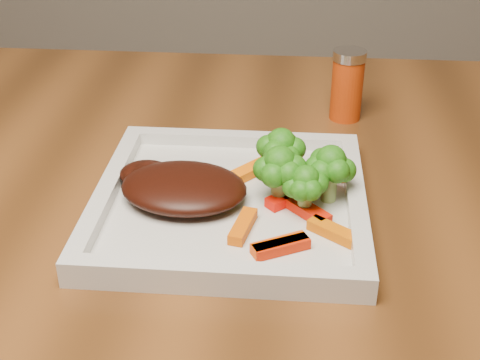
{
  "coord_description": "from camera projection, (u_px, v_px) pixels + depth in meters",
  "views": [
    {
      "loc": [
        0.07,
        -0.4,
        1.12
      ],
      "look_at": [
        0.02,
        0.18,
        0.79
      ],
      "focal_mm": 50.0,
      "sensor_mm": 36.0,
      "label": 1
    }
  ],
  "objects": [
    {
      "name": "carrot_2",
      "position": [
        243.0,
        226.0,
        0.63
      ],
      "size": [
        0.02,
        0.05,
        0.01
      ],
      "primitive_type": "cube",
      "rotation": [
        0.0,
        0.0,
        1.36
      ],
      "color": "#D45503",
      "rests_on": "plate"
    },
    {
      "name": "carrot_5",
      "position": [
        305.0,
        210.0,
        0.65
      ],
      "size": [
        0.05,
        0.05,
        0.01
      ],
      "primitive_type": "cube",
      "rotation": [
        0.0,
        0.0,
        -0.81
      ],
      "color": "red",
      "rests_on": "plate"
    },
    {
      "name": "carrot_4",
      "position": [
        247.0,
        172.0,
        0.72
      ],
      "size": [
        0.05,
        0.06,
        0.01
      ],
      "primitive_type": "cube",
      "rotation": [
        0.0,
        0.0,
        0.85
      ],
      "color": "#FA6904",
      "rests_on": "plate"
    },
    {
      "name": "broccoli_3",
      "position": [
        279.0,
        175.0,
        0.66
      ],
      "size": [
        0.06,
        0.06,
        0.06
      ],
      "primitive_type": null,
      "rotation": [
        0.0,
        0.0,
        0.05
      ],
      "color": "#2E7012",
      "rests_on": "plate"
    },
    {
      "name": "broccoli_0",
      "position": [
        281.0,
        152.0,
        0.69
      ],
      "size": [
        0.06,
        0.06,
        0.07
      ],
      "primitive_type": null,
      "rotation": [
        0.0,
        0.0,
        0.13
      ],
      "color": "#167413",
      "rests_on": "plate"
    },
    {
      "name": "carrot_7",
      "position": [
        280.0,
        245.0,
        0.6
      ],
      "size": [
        0.05,
        0.04,
        0.01
      ],
      "primitive_type": "cube",
      "rotation": [
        0.0,
        0.0,
        0.5
      ],
      "color": "#FF4B04",
      "rests_on": "plate"
    },
    {
      "name": "broccoli_1",
      "position": [
        330.0,
        172.0,
        0.66
      ],
      "size": [
        0.07,
        0.07,
        0.06
      ],
      "primitive_type": null,
      "rotation": [
        0.0,
        0.0,
        0.37
      ],
      "color": "#2B7112",
      "rests_on": "plate"
    },
    {
      "name": "carrot_3",
      "position": [
        324.0,
        174.0,
        0.71
      ],
      "size": [
        0.06,
        0.02,
        0.01
      ],
      "primitive_type": "cube",
      "rotation": [
        0.0,
        0.0,
        0.0
      ],
      "color": "red",
      "rests_on": "plate"
    },
    {
      "name": "carrot_6",
      "position": [
        292.0,
        196.0,
        0.67
      ],
      "size": [
        0.05,
        0.05,
        0.01
      ],
      "primitive_type": "cube",
      "rotation": [
        0.0,
        0.0,
        0.75
      ],
      "color": "#FF1304",
      "rests_on": "plate"
    },
    {
      "name": "carrot_0",
      "position": [
        281.0,
        247.0,
        0.6
      ],
      "size": [
        0.05,
        0.04,
        0.01
      ],
      "primitive_type": "cube",
      "rotation": [
        0.0,
        0.0,
        0.47
      ],
      "color": "red",
      "rests_on": "plate"
    },
    {
      "name": "carrot_1",
      "position": [
        335.0,
        233.0,
        0.62
      ],
      "size": [
        0.05,
        0.04,
        0.01
      ],
      "primitive_type": "cube",
      "rotation": [
        0.0,
        0.0,
        -0.64
      ],
      "color": "#CE5D03",
      "rests_on": "plate"
    },
    {
      "name": "spice_shaker",
      "position": [
        347.0,
        85.0,
        0.85
      ],
      "size": [
        0.05,
        0.05,
        0.09
      ],
      "primitive_type": "cylinder",
      "rotation": [
        0.0,
        0.0,
        0.2
      ],
      "color": "#AD3309",
      "rests_on": "dining_table"
    },
    {
      "name": "plate",
      "position": [
        230.0,
        206.0,
        0.68
      ],
      "size": [
        0.27,
        0.27,
        0.01
      ],
      "primitive_type": "cube",
      "color": "silver",
      "rests_on": "dining_table"
    },
    {
      "name": "broccoli_2",
      "position": [
        305.0,
        187.0,
        0.64
      ],
      "size": [
        0.06,
        0.06,
        0.06
      ],
      "primitive_type": null,
      "rotation": [
        0.0,
        0.0,
        -0.35
      ],
      "color": "#2F7513",
      "rests_on": "plate"
    },
    {
      "name": "steak",
      "position": [
        184.0,
        188.0,
        0.67
      ],
      "size": [
        0.14,
        0.11,
        0.03
      ],
      "primitive_type": "ellipsoid",
      "rotation": [
        0.0,
        0.0,
        -0.12
      ],
      "color": "black",
      "rests_on": "plate"
    }
  ]
}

